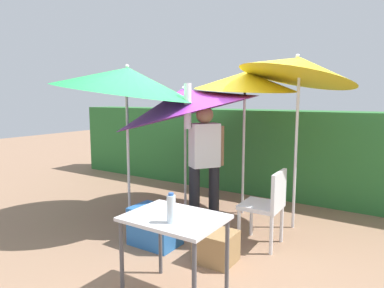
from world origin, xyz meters
name	(u,v)px	position (x,y,z in m)	size (l,w,h in m)	color
ground_plane	(179,231)	(0.00, 0.00, 0.00)	(24.00, 24.00, 0.00)	#937056
hedge_row	(253,150)	(0.00, 2.35, 0.74)	(8.00, 0.70, 1.49)	#2D7033
umbrella_rainbow	(127,80)	(-0.78, -0.07, 1.93)	(1.94, 1.92, 2.27)	silver
umbrella_orange	(298,68)	(1.16, 0.95, 2.07)	(1.51, 1.47, 2.42)	silver
umbrella_yellow	(184,102)	(-0.37, 0.67, 1.65)	(2.17, 2.12, 2.16)	silver
umbrella_navy	(246,81)	(0.39, 1.10, 1.94)	(1.47, 1.47, 2.15)	silver
person_vendor	(204,158)	(0.19, 0.29, 0.93)	(0.39, 0.50, 1.88)	black
chair_plastic	(267,203)	(1.08, 0.21, 0.51)	(0.45, 0.45, 0.89)	silver
cooler_box	(155,226)	(-0.02, -0.47, 0.22)	(0.55, 0.38, 0.44)	#2D6BB7
crate_cardboard	(216,247)	(0.78, -0.44, 0.16)	(0.39, 0.36, 0.32)	#9E7A4C
folding_table	(175,226)	(0.80, -1.20, 0.64)	(0.80, 0.60, 0.73)	#4C4C51
bottle_water	(171,209)	(0.86, -1.33, 0.84)	(0.07, 0.07, 0.24)	silver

